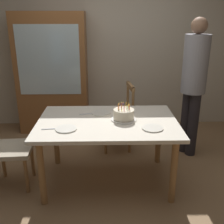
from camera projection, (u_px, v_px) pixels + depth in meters
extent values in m
plane|color=#93704C|center=(108.00, 180.00, 3.20)|extent=(6.40, 6.40, 0.00)
cube|color=beige|center=(107.00, 49.00, 4.50)|extent=(6.40, 0.10, 2.60)
cube|color=silver|center=(107.00, 122.00, 2.95)|extent=(1.52, 1.02, 0.04)
cylinder|color=#9E7042|center=(42.00, 173.00, 2.68)|extent=(0.07, 0.07, 0.72)
cylinder|color=#9E7042|center=(174.00, 172.00, 2.71)|extent=(0.07, 0.07, 0.72)
cylinder|color=#9E7042|center=(56.00, 138.00, 3.45)|extent=(0.07, 0.07, 0.72)
cylinder|color=#9E7042|center=(159.00, 137.00, 3.48)|extent=(0.07, 0.07, 0.72)
cylinder|color=silver|center=(124.00, 119.00, 2.96)|extent=(0.28, 0.28, 0.01)
cylinder|color=beige|center=(124.00, 114.00, 2.94)|extent=(0.23, 0.23, 0.11)
cylinder|color=#E54C4C|center=(130.00, 107.00, 2.91)|extent=(0.01, 0.01, 0.05)
sphere|color=#FFC64C|center=(130.00, 104.00, 2.90)|extent=(0.01, 0.01, 0.01)
cylinder|color=yellow|center=(128.00, 106.00, 2.95)|extent=(0.01, 0.01, 0.05)
sphere|color=#FFC64C|center=(128.00, 103.00, 2.94)|extent=(0.01, 0.01, 0.01)
cylinder|color=yellow|center=(126.00, 105.00, 2.97)|extent=(0.01, 0.01, 0.05)
sphere|color=#FFC64C|center=(126.00, 103.00, 2.96)|extent=(0.01, 0.01, 0.01)
cylinder|color=#D872CC|center=(123.00, 105.00, 2.97)|extent=(0.01, 0.01, 0.05)
sphere|color=#FFC64C|center=(123.00, 102.00, 2.96)|extent=(0.01, 0.01, 0.01)
cylinder|color=#E54C4C|center=(121.00, 105.00, 2.97)|extent=(0.01, 0.01, 0.05)
sphere|color=#FFC64C|center=(121.00, 103.00, 2.96)|extent=(0.01, 0.01, 0.01)
cylinder|color=#E54C4C|center=(119.00, 106.00, 2.95)|extent=(0.01, 0.01, 0.05)
sphere|color=#FFC64C|center=(119.00, 103.00, 2.94)|extent=(0.01, 0.01, 0.01)
cylinder|color=#E54C4C|center=(118.00, 107.00, 2.92)|extent=(0.01, 0.01, 0.05)
sphere|color=#FFC64C|center=(118.00, 104.00, 2.90)|extent=(0.01, 0.01, 0.01)
cylinder|color=yellow|center=(119.00, 108.00, 2.89)|extent=(0.01, 0.01, 0.05)
sphere|color=#FFC64C|center=(119.00, 105.00, 2.88)|extent=(0.01, 0.01, 0.01)
cylinder|color=yellow|center=(122.00, 109.00, 2.86)|extent=(0.01, 0.01, 0.05)
sphere|color=#FFC64C|center=(122.00, 106.00, 2.85)|extent=(0.01, 0.01, 0.01)
cylinder|color=#E54C4C|center=(124.00, 109.00, 2.86)|extent=(0.01, 0.01, 0.05)
sphere|color=#FFC64C|center=(124.00, 106.00, 2.85)|extent=(0.01, 0.01, 0.01)
cylinder|color=#66CC72|center=(127.00, 109.00, 2.87)|extent=(0.01, 0.01, 0.05)
sphere|color=#FFC64C|center=(127.00, 106.00, 2.85)|extent=(0.01, 0.01, 0.01)
cylinder|color=#F2994C|center=(129.00, 108.00, 2.88)|extent=(0.01, 0.01, 0.05)
sphere|color=#FFC64C|center=(129.00, 105.00, 2.87)|extent=(0.01, 0.01, 0.01)
cylinder|color=silver|center=(66.00, 129.00, 2.72)|extent=(0.22, 0.22, 0.01)
cylinder|color=silver|center=(101.00, 113.00, 3.16)|extent=(0.22, 0.22, 0.01)
cylinder|color=silver|center=(152.00, 128.00, 2.74)|extent=(0.22, 0.22, 0.01)
cube|color=silver|center=(50.00, 129.00, 2.72)|extent=(0.18, 0.04, 0.01)
cube|color=silver|center=(87.00, 114.00, 3.14)|extent=(0.18, 0.05, 0.01)
cube|color=beige|center=(116.00, 119.00, 3.83)|extent=(0.49, 0.49, 0.05)
cylinder|color=#9E7042|center=(103.00, 130.00, 4.05)|extent=(0.04, 0.04, 0.42)
cylinder|color=#9E7042|center=(106.00, 140.00, 3.73)|extent=(0.04, 0.04, 0.42)
cylinder|color=#9E7042|center=(125.00, 129.00, 4.09)|extent=(0.04, 0.04, 0.42)
cylinder|color=#9E7042|center=(130.00, 138.00, 3.77)|extent=(0.04, 0.04, 0.42)
cylinder|color=#9E7042|center=(128.00, 98.00, 3.94)|extent=(0.04, 0.04, 0.50)
cylinder|color=#9E7042|center=(133.00, 106.00, 3.60)|extent=(0.04, 0.04, 0.50)
cube|color=#9E7042|center=(131.00, 86.00, 3.70)|extent=(0.09, 0.40, 0.06)
cube|color=tan|center=(12.00, 149.00, 2.97)|extent=(0.47, 0.47, 0.05)
cylinder|color=#9E7042|center=(26.00, 175.00, 2.91)|extent=(0.04, 0.04, 0.42)
cylinder|color=#9E7042|center=(32.00, 160.00, 3.22)|extent=(0.04, 0.04, 0.42)
cylinder|color=#9E7042|center=(3.00, 161.00, 3.20)|extent=(0.04, 0.04, 0.42)
cylinder|color=#262328|center=(186.00, 122.00, 3.75)|extent=(0.14, 0.14, 0.89)
cylinder|color=#262328|center=(193.00, 125.00, 3.65)|extent=(0.14, 0.14, 0.89)
cylinder|color=gray|center=(195.00, 64.00, 3.42)|extent=(0.32, 0.32, 0.74)
sphere|color=#8C664C|center=(199.00, 26.00, 3.26)|extent=(0.20, 0.20, 0.20)
cube|color=brown|center=(53.00, 74.00, 4.33)|extent=(1.10, 0.44, 1.90)
cube|color=silver|center=(49.00, 61.00, 4.03)|extent=(0.93, 0.01, 1.04)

